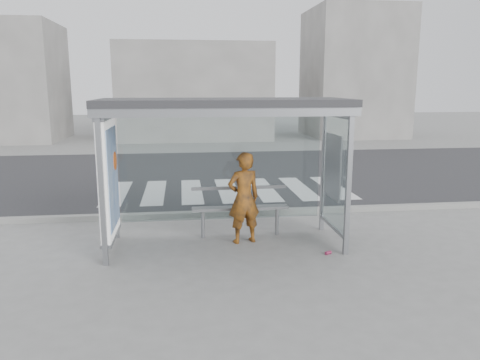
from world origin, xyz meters
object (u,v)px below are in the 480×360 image
Objects in this scene: bus_shelter at (203,136)px; bench at (240,208)px; soda_can at (328,253)px; person at (244,198)px.

bus_shelter reaches higher than bench.
bus_shelter is 2.94m from soda_can.
person is at bearing -87.20° from bench.
bus_shelter is 37.75× the size of soda_can.
bench is (0.70, 0.45, -1.42)m from bus_shelter.
bus_shelter reaches higher than soda_can.
bus_shelter is 1.36m from person.
person is 0.92× the size of bench.
bus_shelter reaches higher than person.
soda_can is at bearing 134.14° from person.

